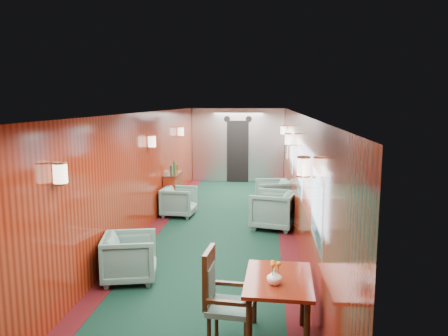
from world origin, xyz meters
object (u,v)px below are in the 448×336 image
side_chair (221,295)px  credenza (173,190)px  dining_table (278,289)px  armchair_left_far (179,202)px  armchair_right_near (273,210)px  armchair_right_far (273,195)px  armchair_left_near (130,257)px

side_chair → credenza: bearing=111.9°
dining_table → credenza: (-2.42, 5.93, -0.19)m
armchair_left_far → armchair_right_near: size_ratio=0.86×
credenza → side_chair: bearing=-73.3°
credenza → armchair_right_far: credenza is taller
armchair_left_near → armchair_left_far: size_ratio=1.04×
armchair_left_near → armchair_right_near: 3.59m
armchair_right_far → dining_table: bearing=-11.0°
armchair_right_near → armchair_left_far: bearing=-96.1°
credenza → armchair_left_near: size_ratio=1.50×
armchair_left_near → armchair_right_near: bearing=-48.9°
armchair_right_near → armchair_right_far: size_ratio=1.08×
side_chair → armchair_left_far: 5.52m
armchair_right_near → side_chair: bearing=6.3°
dining_table → armchair_left_far: (-2.13, 5.18, -0.30)m
credenza → armchair_right_near: (2.42, -1.52, -0.06)m
armchair_left_near → armchair_left_far: bearing=-12.4°
side_chair → armchair_left_far: size_ratio=1.47×
credenza → armchair_left_far: size_ratio=1.56×
armchair_left_near → armchair_right_far: armchair_right_far is taller
credenza → armchair_right_far: bearing=2.6°
armchair_left_near → armchair_right_near: size_ratio=0.89×
armchair_right_near → armchair_right_far: (0.02, 1.63, -0.03)m
side_chair → armchair_right_far: side_chair is taller
armchair_left_far → armchair_left_near: bearing=-175.8°
armchair_right_near → armchair_right_far: armchair_right_near is taller
armchair_right_far → credenza: bearing=-98.2°
armchair_left_near → armchair_right_far: bearing=-38.0°
dining_table → armchair_left_near: 2.62m
side_chair → armchair_left_near: 2.24m
dining_table → side_chair: (-0.61, -0.11, -0.05)m
side_chair → armchair_right_near: bearing=87.5°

